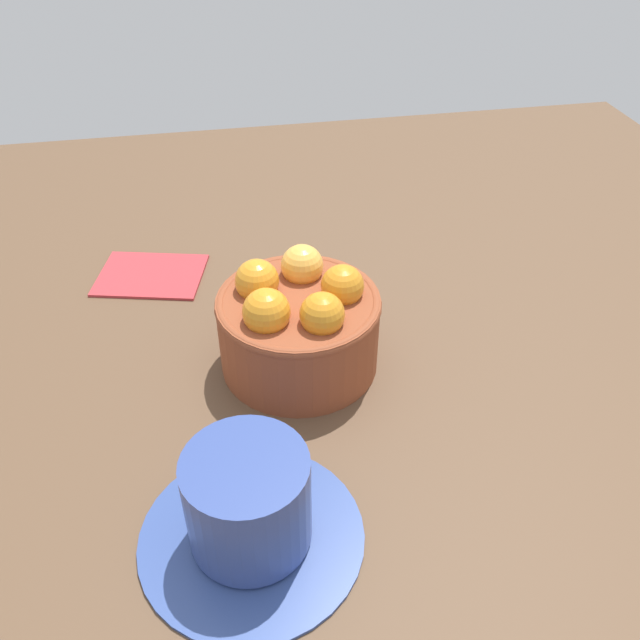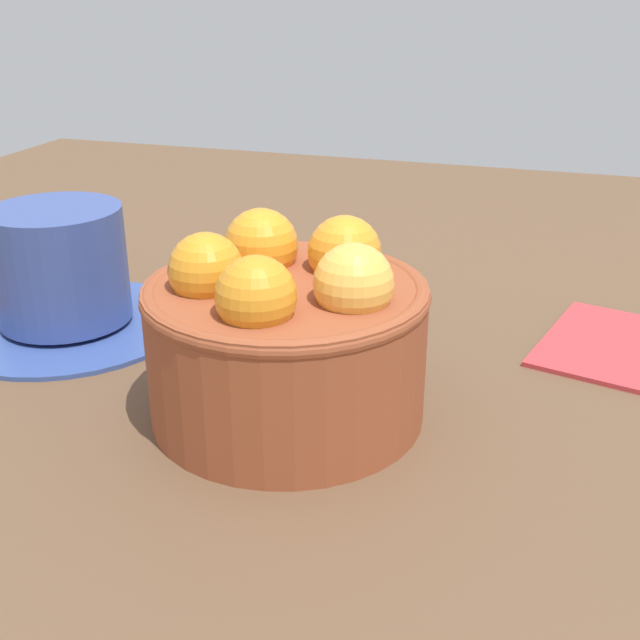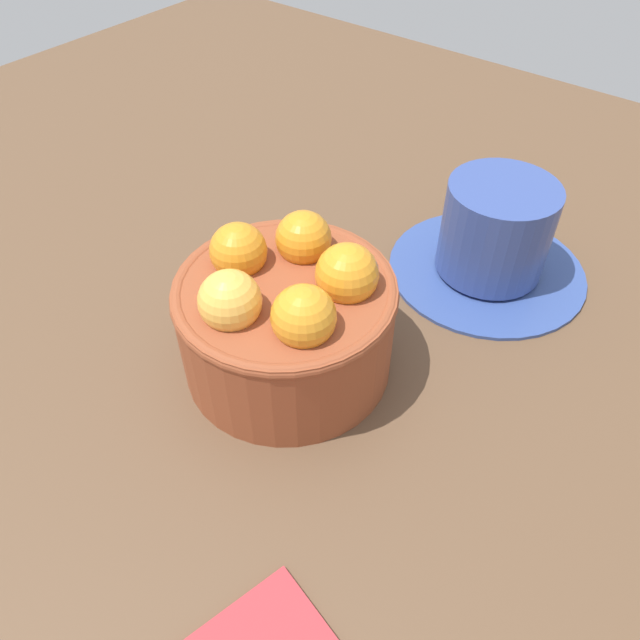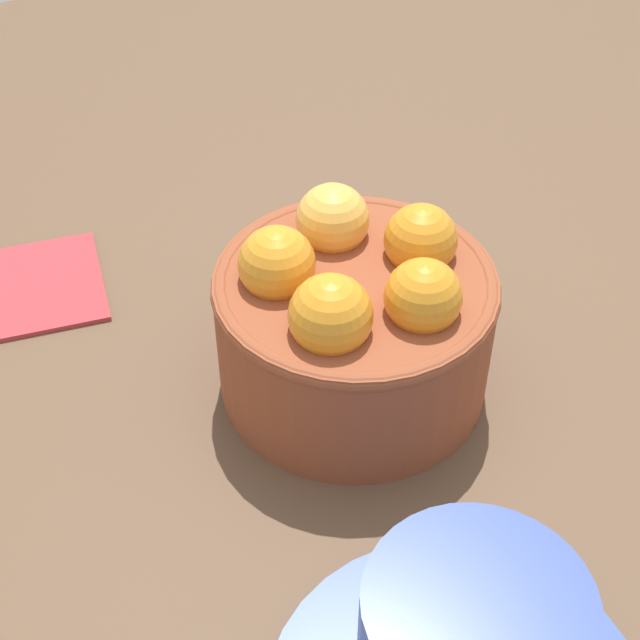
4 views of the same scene
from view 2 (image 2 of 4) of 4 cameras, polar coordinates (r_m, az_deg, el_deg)
The scene contains 4 objects.
ground_plane at distance 44.42cm, azimuth -2.25°, elevation -9.17°, with size 126.33×114.27×4.62cm, color brown.
terracotta_bowl at distance 41.11cm, azimuth -2.39°, elevation -0.95°, with size 14.57×14.57×10.21cm.
coffee_cup at distance 54.74cm, azimuth -17.90°, elevation 2.90°, with size 16.03×16.03×8.09cm.
folded_napkin at distance 53.51cm, azimuth 20.42°, elevation -1.60°, with size 11.26×8.54×0.60cm, color #B23338.
Camera 2 is at (35.09, 12.99, 21.64)cm, focal length 44.94 mm.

